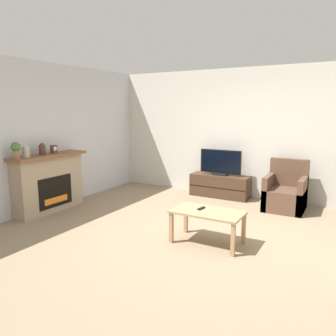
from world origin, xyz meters
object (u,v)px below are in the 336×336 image
fireplace (49,182)px  mantel_vase_left (26,152)px  mantel_clock (54,149)px  armchair (285,194)px  mantel_vase_centre_left (42,149)px  coffee_table (208,216)px  potted_plant (16,149)px  tv_stand (220,186)px  remote (201,208)px  tv (220,163)px

fireplace → mantel_vase_left: (0.02, -0.44, 0.61)m
mantel_clock → armchair: size_ratio=0.16×
mantel_vase_centre_left → coffee_table: size_ratio=0.22×
fireplace → mantel_clock: bearing=83.2°
mantel_vase_left → potted_plant: 0.19m
mantel_clock → armchair: (3.74, 2.10, -0.84)m
potted_plant → mantel_vase_centre_left: bearing=90.0°
mantel_clock → potted_plant: (-0.00, -0.77, 0.08)m
mantel_vase_left → mantel_vase_centre_left: mantel_vase_centre_left is taller
potted_plant → armchair: potted_plant is taller
mantel_clock → fireplace: bearing=-96.8°
fireplace → tv_stand: (2.36, 2.50, -0.30)m
fireplace → remote: size_ratio=9.51×
armchair → remote: bearing=-109.3°
coffee_table → mantel_vase_centre_left: bearing=-177.1°
mantel_vase_left → tv_stand: 3.87m
tv → armchair: bearing=-10.3°
coffee_table → mantel_clock: bearing=178.1°
mantel_vase_centre_left → potted_plant: potted_plant is taller
fireplace → tv: 3.45m
mantel_vase_left → fireplace: bearing=92.2°
mantel_clock → tv_stand: size_ratio=0.12×
mantel_vase_left → tv: (2.35, 2.94, -0.42)m
potted_plant → coffee_table: (3.10, 0.67, -0.81)m
mantel_clock → tv: 3.35m
tv_stand → mantel_clock: bearing=-134.8°
mantel_vase_centre_left → potted_plant: (-0.00, -0.51, 0.06)m
potted_plant → remote: bearing=13.4°
fireplace → mantel_vase_left: mantel_vase_left is taller
coffee_table → tv: bearing=107.0°
mantel_clock → tv_stand: bearing=45.2°
tv_stand → coffee_table: (0.75, -2.46, 0.16)m
tv → potted_plant: bearing=-126.9°
tv_stand → mantel_vase_left: bearing=-128.5°
potted_plant → tv: size_ratio=0.30×
mantel_vase_centre_left → remote: mantel_vase_centre_left is taller
mantel_vase_centre_left → tv_stand: (2.35, 2.61, -0.92)m
coffee_table → remote: bearing=159.3°
coffee_table → fireplace: bearing=-179.2°
remote → coffee_table: bearing=-12.5°
mantel_clock → tv: (2.34, 2.36, -0.41)m
remote → mantel_clock: bearing=-172.9°
fireplace → tv_stand: bearing=46.7°
potted_plant → tv: potted_plant is taller
fireplace → potted_plant: potted_plant is taller
mantel_vase_centre_left → remote: (2.98, 0.20, -0.68)m
fireplace → potted_plant: size_ratio=5.45×
mantel_vase_left → coffee_table: size_ratio=0.21×
fireplace → armchair: size_ratio=1.58×
mantel_vase_left → tv: size_ratio=0.23×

